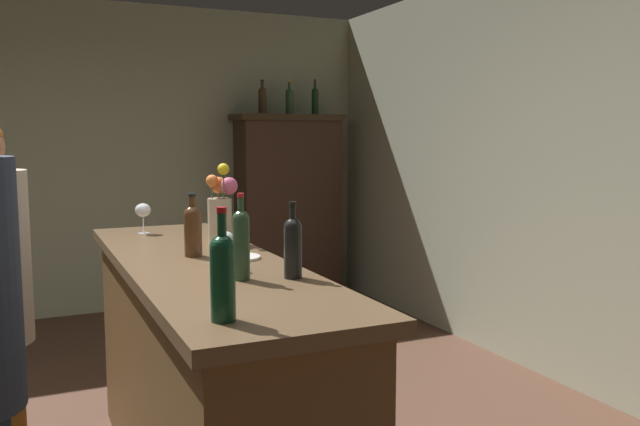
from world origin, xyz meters
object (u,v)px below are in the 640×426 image
at_px(wine_bottle_chardonnay, 293,245).
at_px(wine_bottle_malbec, 193,228).
at_px(wine_bottle_merlot, 223,273).
at_px(display_bottle_left, 262,99).
at_px(wine_glass_mid, 226,243).
at_px(cheese_plate, 237,257).
at_px(display_bottle_center, 315,100).
at_px(display_cabinet, 288,205).
at_px(display_bottle_midleft, 289,100).
at_px(bar_counter, 204,381).
at_px(wine_bottle_syrah, 241,241).
at_px(flower_arrangement, 221,208).
at_px(wine_glass_front, 143,211).

distance_m(wine_bottle_chardonnay, wine_bottle_malbec, 0.63).
relative_size(wine_bottle_merlot, display_bottle_left, 1.02).
distance_m(wine_glass_mid, cheese_plate, 0.26).
height_order(wine_glass_mid, display_bottle_center, display_bottle_center).
height_order(display_cabinet, display_bottle_midleft, display_bottle_midleft).
height_order(wine_bottle_malbec, display_bottle_center, display_bottle_center).
xyz_separation_m(wine_glass_mid, display_bottle_left, (1.39, 3.47, 0.76)).
bearing_deg(wine_bottle_merlot, bar_counter, 79.19).
height_order(display_cabinet, wine_bottle_syrah, display_cabinet).
relative_size(wine_bottle_merlot, flower_arrangement, 0.83).
xyz_separation_m(wine_glass_front, display_bottle_midleft, (1.79, 2.34, 0.75)).
height_order(wine_bottle_malbec, cheese_plate, wine_bottle_malbec).
bearing_deg(wine_bottle_malbec, display_bottle_midleft, 61.25).
relative_size(display_cabinet, wine_glass_front, 11.03).
bearing_deg(wine_bottle_syrah, wine_bottle_merlot, -113.28).
bearing_deg(flower_arrangement, display_bottle_midleft, 61.96).
bearing_deg(display_bottle_midleft, wine_bottle_malbec, -118.75).
distance_m(wine_glass_front, display_bottle_midleft, 3.04).
xyz_separation_m(wine_bottle_malbec, display_bottle_center, (1.98, 3.12, 0.75)).
bearing_deg(wine_bottle_malbec, wine_bottle_merlot, -99.19).
xyz_separation_m(wine_glass_front, display_bottle_center, (2.06, 2.34, 0.75)).
distance_m(wine_glass_mid, flower_arrangement, 0.68).
distance_m(wine_bottle_syrah, display_bottle_center, 4.21).
distance_m(wine_glass_front, wine_glass_mid, 1.14).
xyz_separation_m(wine_bottle_chardonnay, display_bottle_center, (1.75, 3.71, 0.75)).
distance_m(bar_counter, wine_bottle_malbec, 0.67).
bearing_deg(display_cabinet, flower_arrangement, -117.77).
bearing_deg(wine_bottle_chardonnay, cheese_plate, 98.97).
height_order(wine_bottle_syrah, display_bottle_left, display_bottle_left).
height_order(wine_bottle_syrah, cheese_plate, wine_bottle_syrah).
bearing_deg(wine_bottle_malbec, display_bottle_center, 57.60).
relative_size(wine_bottle_merlot, display_bottle_center, 0.95).
height_order(wine_bottle_merlot, wine_bottle_syrah, wine_bottle_merlot).
distance_m(wine_bottle_merlot, display_bottle_center, 4.74).
bearing_deg(wine_bottle_syrah, wine_glass_mid, 90.50).
relative_size(wine_bottle_malbec, display_bottle_center, 0.81).
height_order(wine_bottle_syrah, wine_glass_front, wine_bottle_syrah).
bearing_deg(display_cabinet, wine_bottle_malbec, -118.51).
relative_size(flower_arrangement, display_bottle_midleft, 1.22).
bearing_deg(wine_bottle_chardonnay, display_bottle_left, 71.94).
xyz_separation_m(display_cabinet, wine_bottle_syrah, (-1.65, -3.66, 0.28)).
bearing_deg(flower_arrangement, wine_glass_front, 121.96).
xyz_separation_m(wine_bottle_syrah, wine_glass_front, (-0.13, 1.32, -0.02)).
bearing_deg(wine_bottle_merlot, wine_glass_front, 87.25).
height_order(display_bottle_left, display_bottle_midleft, display_bottle_midleft).
bearing_deg(wine_bottle_malbec, wine_bottle_chardonnay, -69.05).
bearing_deg(display_cabinet, display_bottle_midleft, 0.00).
distance_m(wine_bottle_chardonnay, wine_bottle_syrah, 0.19).
bearing_deg(bar_counter, wine_bottle_syrah, -85.85).
xyz_separation_m(wine_glass_mid, display_bottle_midleft, (1.67, 3.47, 0.76)).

